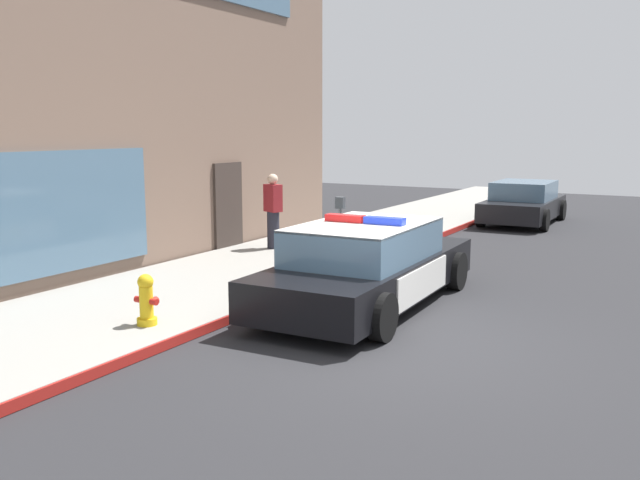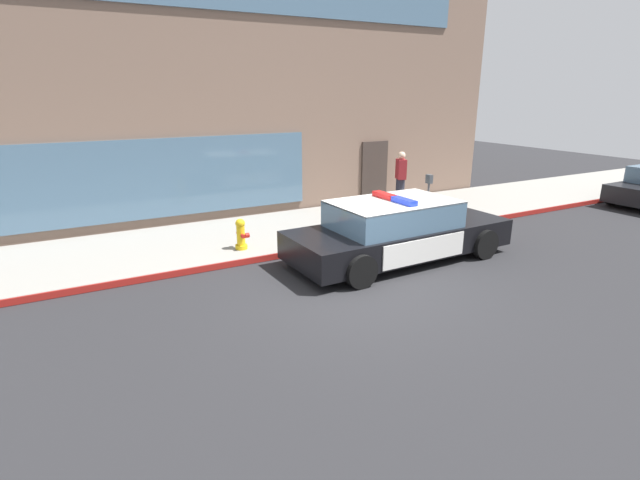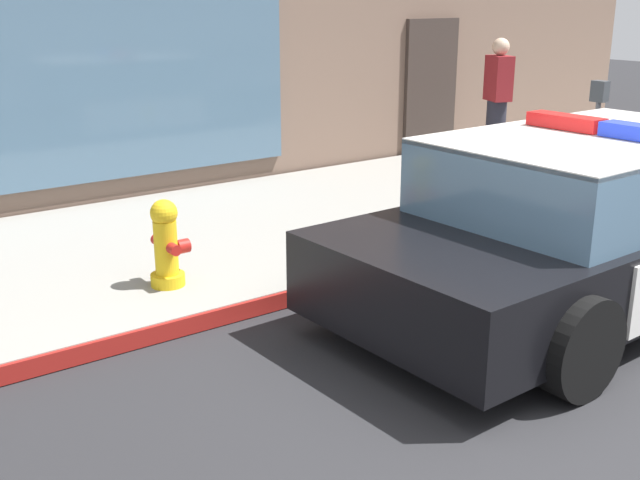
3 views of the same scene
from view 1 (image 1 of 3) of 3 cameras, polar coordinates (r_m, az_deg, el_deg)
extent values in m
plane|color=#262628|center=(9.14, 5.71, -8.92)|extent=(48.00, 48.00, 0.00)
cube|color=gray|center=(11.44, -14.27, -5.04)|extent=(48.00, 3.58, 0.15)
cube|color=maroon|center=(10.31, -6.94, -6.40)|extent=(28.80, 0.04, 0.14)
cube|color=#382D28|center=(15.85, -7.75, 2.69)|extent=(1.00, 0.08, 2.10)
cube|color=black|center=(11.11, 4.17, -2.94)|extent=(5.23, 2.03, 0.60)
cube|color=silver|center=(12.59, 7.25, -0.78)|extent=(1.81, 1.91, 0.05)
cube|color=silver|center=(9.48, -0.28, -4.03)|extent=(1.50, 1.90, 0.05)
cube|color=silver|center=(11.43, -0.46, -2.57)|extent=(2.18, 0.08, 0.51)
cube|color=silver|center=(10.67, 8.69, -3.54)|extent=(2.18, 0.08, 0.51)
cube|color=yellow|center=(11.44, -0.53, -2.56)|extent=(0.22, 0.02, 0.26)
cube|color=slate|center=(10.82, 3.76, -0.20)|extent=(2.74, 1.78, 0.60)
cube|color=silver|center=(10.77, 3.78, 1.32)|extent=(2.74, 1.78, 0.04)
cube|color=red|center=(10.91, 2.14, 1.86)|extent=(0.22, 0.65, 0.11)
cube|color=blue|center=(10.63, 5.47, 1.63)|extent=(0.22, 0.65, 0.11)
cylinder|color=black|center=(13.05, 3.40, -1.81)|extent=(0.69, 0.24, 0.68)
cylinder|color=black|center=(12.40, 11.42, -2.57)|extent=(0.69, 0.24, 0.68)
cylinder|color=black|center=(10.12, -4.77, -5.10)|extent=(0.69, 0.24, 0.68)
cylinder|color=black|center=(9.26, 5.25, -6.48)|extent=(0.69, 0.24, 0.68)
cylinder|color=gold|center=(9.82, -14.36, -6.65)|extent=(0.28, 0.28, 0.10)
cylinder|color=gold|center=(9.75, -14.42, -5.10)|extent=(0.19, 0.19, 0.45)
sphere|color=gold|center=(9.69, -14.49, -3.43)|extent=(0.22, 0.22, 0.22)
cylinder|color=#B21E19|center=(9.67, -14.51, -2.98)|extent=(0.06, 0.06, 0.05)
cylinder|color=#B21E19|center=(9.65, -13.81, -5.09)|extent=(0.09, 0.10, 0.09)
cylinder|color=#B21E19|center=(9.85, -15.04, -4.85)|extent=(0.09, 0.10, 0.09)
cylinder|color=#B21E19|center=(9.86, -13.82, -5.02)|extent=(0.10, 0.12, 0.12)
cube|color=black|center=(21.65, 16.75, 2.61)|extent=(4.30, 1.86, 0.56)
cube|color=slate|center=(21.59, 16.81, 4.01)|extent=(2.25, 1.66, 0.56)
cylinder|color=black|center=(23.23, 15.29, 2.71)|extent=(0.64, 0.21, 0.64)
cylinder|color=black|center=(22.88, 19.68, 2.40)|extent=(0.64, 0.21, 0.64)
cylinder|color=black|center=(20.51, 13.43, 1.95)|extent=(0.64, 0.21, 0.64)
cylinder|color=black|center=(20.12, 18.39, 1.59)|extent=(0.64, 0.21, 0.64)
cylinder|color=#23232D|center=(15.53, -3.96, 0.85)|extent=(0.28, 0.28, 0.85)
cube|color=maroon|center=(15.44, -3.99, 3.55)|extent=(0.39, 0.47, 0.62)
sphere|color=beige|center=(15.41, -4.01, 5.14)|extent=(0.24, 0.24, 0.24)
cylinder|color=slate|center=(13.92, 1.69, 0.41)|extent=(0.06, 0.06, 1.10)
cube|color=#474C51|center=(13.83, 1.71, 3.15)|extent=(0.12, 0.18, 0.24)
camera|label=2|loc=(4.94, 78.88, 11.49)|focal=26.94mm
camera|label=3|loc=(4.36, 15.59, 3.47)|focal=43.77mm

